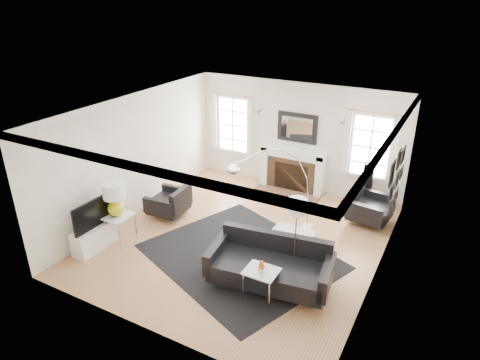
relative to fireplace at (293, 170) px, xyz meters
The scene contains 25 objects.
floor 2.84m from the fireplace, 90.00° to the right, with size 6.00×6.00×0.00m, color #986A3F.
back_wall 0.88m from the fireplace, 90.00° to the left, with size 5.50×0.04×2.80m, color white.
front_wall 5.85m from the fireplace, 90.00° to the right, with size 5.50×0.04×2.80m, color white.
left_wall 4.01m from the fireplace, 134.58° to the right, with size 0.04×6.00×2.80m, color white.
right_wall 4.01m from the fireplace, 45.42° to the right, with size 0.04×6.00×2.80m, color white.
ceiling 3.59m from the fireplace, 90.00° to the right, with size 5.50×6.00×0.02m, color white.
crown_molding 3.55m from the fireplace, 90.00° to the right, with size 5.50×6.00×0.12m, color white.
fireplace is the anchor object (origin of this frame).
mantel_mirror 1.12m from the fireplace, 90.00° to the left, with size 1.05×0.07×0.75m.
window_left 2.07m from the fireplace, behind, with size 1.24×0.15×1.62m.
window_right 2.07m from the fireplace, ahead, with size 1.24×0.15×1.62m.
gallery_wall 3.26m from the fireplace, 28.83° to the right, with size 0.04×1.73×1.29m.
tv_unit 5.12m from the fireplace, 118.55° to the right, with size 0.35×1.00×1.09m.
area_rug 3.42m from the fireplace, 85.18° to the right, with size 3.44×2.86×0.01m, color black.
sofa 4.01m from the fireplace, 73.28° to the right, with size 2.27×1.28×0.70m.
armchair_left 3.30m from the fireplace, 125.74° to the right, with size 0.87×0.95×0.60m.
armchair_right 2.28m from the fireplace, 20.31° to the right, with size 0.96×1.05×0.64m.
coffee_table 2.98m from the fireplace, 68.60° to the right, with size 0.86×0.86×0.38m.
side_table_left 4.63m from the fireplace, 118.36° to the right, with size 0.56×0.56×0.62m.
nesting_table 4.50m from the fireplace, 74.46° to the right, with size 0.55×0.46×0.61m.
gourd_lamp 4.66m from the fireplace, 118.36° to the right, with size 0.45×0.45×0.71m.
orange_vase 4.51m from the fireplace, 74.46° to the right, with size 0.11×0.11×0.18m.
arc_floor_lamp 2.57m from the fireplace, 78.01° to the right, with size 1.47×1.36×2.08m.
stick_floor_lamp 3.91m from the fireplace, 67.43° to the right, with size 0.33×0.33×1.63m.
speaker_tower 1.95m from the fireplace, ahead, with size 0.23×0.23×1.16m, color black.
Camera 1 is at (3.67, -6.82, 4.86)m, focal length 32.00 mm.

